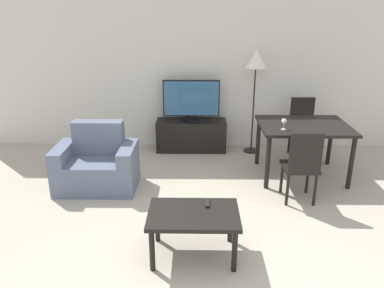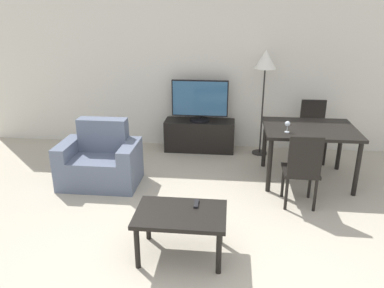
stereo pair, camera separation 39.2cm
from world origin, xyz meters
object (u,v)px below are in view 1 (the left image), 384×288
Objects in this scene: dining_table at (303,131)px; remote_primary at (207,203)px; dining_chair_far at (303,125)px; floor_lamp at (256,64)px; wine_glass_left at (284,122)px; coffee_table at (194,218)px; tv at (191,101)px; tv_stand at (191,135)px; dining_chair_near at (302,164)px; armchair at (97,165)px.

dining_table is 2.15m from remote_primary.
floor_lamp reaches higher than dining_chair_far.
coffee_table is at bearing -125.56° from wine_glass_left.
dining_table is at bearing -32.51° from tv.
floor_lamp reaches higher than tv_stand.
dining_chair_near is 0.65m from wine_glass_left.
remote_primary is (-0.79, -2.59, -0.94)m from floor_lamp.
remote_primary is 1.03× the size of wine_glass_left.
coffee_table is at bearing -140.19° from dining_chair_near.
tv is 1.07× the size of coffee_table.
dining_table is (1.53, -0.98, 0.41)m from tv_stand.
tv_stand is 2.67m from remote_primary.
dining_table is at bearing 75.04° from dining_chair_near.
wine_glass_left is (-0.54, -1.01, 0.35)m from dining_chair_far.
tv reaches higher than armchair.
armchair is 2.47m from wine_glass_left.
remote_primary is (-1.34, -1.67, -0.19)m from dining_table.
floor_lamp reaches higher than dining_chair_near.
floor_lamp reaches higher than tv.
tv_stand is 1.77m from dining_chair_far.
dining_table is 1.30× the size of dining_chair_far.
armchair is 1.21× the size of coffee_table.
dining_chair_near is at bearing -104.96° from dining_table.
wine_glass_left is at bearing -45.18° from tv.
coffee_table is at bearing -88.65° from tv_stand.
armchair is 1.92m from coffee_table.
tv is 2.84m from coffee_table.
wine_glass_left reaches higher than remote_primary.
tv is 0.76× the size of dining_table.
dining_chair_near is (1.33, -1.76, 0.25)m from tv_stand.
floor_lamp reaches higher than dining_table.
dining_chair_far reaches higher than coffee_table.
dining_chair_far reaches higher than wine_glass_left.
wine_glass_left is (2.41, 0.16, 0.55)m from armchair.
dining_chair_far is at bearing -10.70° from floor_lamp.
dining_table is 0.72× the size of floor_lamp.
wine_glass_left is (1.14, 1.59, 0.45)m from coffee_table.
dining_chair_far is at bearing -6.61° from tv.
dining_chair_near and dining_chair_far have the same top height.
remote_primary is (-1.55, -2.45, -0.04)m from dining_chair_far.
dining_chair_far is (0.41, 1.55, 0.00)m from dining_chair_near.
armchair reaches higher than remote_primary.
tv reaches higher than wine_glass_left.
floor_lamp is at bearing -3.39° from tv.
dining_chair_far is (0.21, 0.78, -0.15)m from dining_table.
tv_stand is 7.71× the size of wine_glass_left.
remote_primary is (1.40, -1.28, 0.17)m from armchair.
dining_chair_near reaches higher than tv_stand.
tv_stand is 0.69× the size of floor_lamp.
tv_stand is at bearing 48.80° from armchair.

